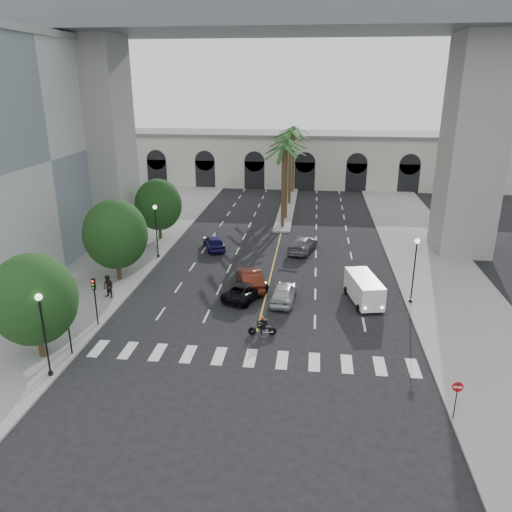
{
  "coord_description": "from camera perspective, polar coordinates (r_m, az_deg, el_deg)",
  "views": [
    {
      "loc": [
        3.58,
        -28.73,
        16.5
      ],
      "look_at": [
        -0.53,
        6.0,
        4.17
      ],
      "focal_mm": 35.0,
      "sensor_mm": 36.0,
      "label": 1
    }
  ],
  "objects": [
    {
      "name": "ground",
      "position": [
        33.32,
        -0.31,
        -10.26
      ],
      "size": [
        140.0,
        140.0,
        0.0
      ],
      "primitive_type": "plane",
      "color": "black",
      "rests_on": "ground"
    },
    {
      "name": "sidewalk_left",
      "position": [
        50.27,
        -15.35,
        -0.37
      ],
      "size": [
        8.0,
        100.0,
        0.15
      ],
      "primitive_type": "cube",
      "color": "gray",
      "rests_on": "ground"
    },
    {
      "name": "sidewalk_right",
      "position": [
        48.09,
        20.06,
        -1.79
      ],
      "size": [
        8.0,
        100.0,
        0.15
      ],
      "primitive_type": "cube",
      "color": "gray",
      "rests_on": "ground"
    },
    {
      "name": "median",
      "position": [
        68.81,
        3.59,
        5.59
      ],
      "size": [
        2.0,
        24.0,
        0.2
      ],
      "primitive_type": "cube",
      "color": "gray",
      "rests_on": "ground"
    },
    {
      "name": "pier_building",
      "position": [
        84.69,
        4.34,
        11.06
      ],
      "size": [
        71.0,
        10.5,
        8.5
      ],
      "color": "beige",
      "rests_on": "ground"
    },
    {
      "name": "bridge",
      "position": [
        50.77,
        7.07,
        21.55
      ],
      "size": [
        75.0,
        13.0,
        26.0
      ],
      "color": "gray",
      "rests_on": "ground"
    },
    {
      "name": "palm_a",
      "position": [
        57.32,
        3.18,
        11.97
      ],
      "size": [
        3.2,
        3.2,
        10.3
      ],
      "color": "#47331E",
      "rests_on": "ground"
    },
    {
      "name": "palm_b",
      "position": [
        61.24,
        3.54,
        12.7
      ],
      "size": [
        3.2,
        3.2,
        10.6
      ],
      "color": "#47331E",
      "rests_on": "ground"
    },
    {
      "name": "palm_c",
      "position": [
        65.28,
        3.47,
        12.71
      ],
      "size": [
        3.2,
        3.2,
        10.1
      ],
      "color": "#47331E",
      "rests_on": "ground"
    },
    {
      "name": "palm_d",
      "position": [
        69.15,
        3.99,
        13.69
      ],
      "size": [
        3.2,
        3.2,
        10.9
      ],
      "color": "#47331E",
      "rests_on": "ground"
    },
    {
      "name": "palm_e",
      "position": [
        73.19,
        3.95,
        13.64
      ],
      "size": [
        3.2,
        3.2,
        10.4
      ],
      "color": "#47331E",
      "rests_on": "ground"
    },
    {
      "name": "palm_f",
      "position": [
        77.12,
        4.34,
        14.13
      ],
      "size": [
        3.2,
        3.2,
        10.7
      ],
      "color": "#47331E",
      "rests_on": "ground"
    },
    {
      "name": "street_tree_near",
      "position": [
        33.05,
        -24.07,
        -4.55
      ],
      "size": [
        5.2,
        5.2,
        6.89
      ],
      "color": "#382616",
      "rests_on": "ground"
    },
    {
      "name": "street_tree_mid",
      "position": [
        43.88,
        -15.76,
        2.41
      ],
      "size": [
        5.44,
        5.44,
        7.21
      ],
      "color": "#382616",
      "rests_on": "ground"
    },
    {
      "name": "street_tree_far",
      "position": [
        54.84,
        -11.1,
        5.77
      ],
      "size": [
        5.04,
        5.04,
        6.68
      ],
      "color": "#382616",
      "rests_on": "ground"
    },
    {
      "name": "lamp_post_left_near",
      "position": [
        31.04,
        -23.12,
        -7.6
      ],
      "size": [
        0.4,
        0.4,
        5.35
      ],
      "color": "black",
      "rests_on": "ground"
    },
    {
      "name": "lamp_post_left_far",
      "position": [
        49.0,
        -11.34,
        3.31
      ],
      "size": [
        0.4,
        0.4,
        5.35
      ],
      "color": "black",
      "rests_on": "ground"
    },
    {
      "name": "lamp_post_right",
      "position": [
        39.83,
        17.67,
        -1.01
      ],
      "size": [
        0.4,
        0.4,
        5.35
      ],
      "color": "black",
      "rests_on": "ground"
    },
    {
      "name": "traffic_signal_near",
      "position": [
        33.24,
        -20.74,
        -6.83
      ],
      "size": [
        0.25,
        0.18,
        3.65
      ],
      "color": "black",
      "rests_on": "ground"
    },
    {
      "name": "traffic_signal_far",
      "position": [
        36.48,
        -17.96,
        -4.14
      ],
      "size": [
        0.25,
        0.18,
        3.65
      ],
      "color": "black",
      "rests_on": "ground"
    },
    {
      "name": "motorcycle_rider",
      "position": [
        34.37,
        0.83,
        -8.08
      ],
      "size": [
        1.94,
        0.52,
        1.4
      ],
      "rotation": [
        0.0,
        0.0,
        0.1
      ],
      "color": "black",
      "rests_on": "ground"
    },
    {
      "name": "car_a",
      "position": [
        39.32,
        3.17,
        -4.21
      ],
      "size": [
        2.09,
        4.58,
        1.52
      ],
      "primitive_type": "imported",
      "rotation": [
        0.0,
        0.0,
        3.08
      ],
      "color": "#B0B1B5",
      "rests_on": "ground"
    },
    {
      "name": "car_b",
      "position": [
        41.8,
        -0.72,
        -2.58
      ],
      "size": [
        3.2,
        5.4,
        1.68
      ],
      "primitive_type": "imported",
      "rotation": [
        0.0,
        0.0,
        3.44
      ],
      "color": "#4C190F",
      "rests_on": "ground"
    },
    {
      "name": "car_c",
      "position": [
        39.98,
        -1.14,
        -3.92
      ],
      "size": [
        3.88,
        5.25,
        1.33
      ],
      "primitive_type": "imported",
      "rotation": [
        0.0,
        0.0,
        2.74
      ],
      "color": "black",
      "rests_on": "ground"
    },
    {
      "name": "car_d",
      "position": [
        51.03,
        5.32,
        1.38
      ],
      "size": [
        3.31,
        5.66,
        1.54
      ],
      "primitive_type": "imported",
      "rotation": [
        0.0,
        0.0,
        2.91
      ],
      "color": "slate",
      "rests_on": "ground"
    },
    {
      "name": "car_e",
      "position": [
        51.55,
        -4.81,
        1.54
      ],
      "size": [
        3.26,
        4.66,
        1.47
      ],
      "primitive_type": "imported",
      "rotation": [
        0.0,
        0.0,
        3.53
      ],
      "color": "#18114F",
      "rests_on": "ground"
    },
    {
      "name": "cargo_van",
      "position": [
        39.83,
        12.25,
        -3.69
      ],
      "size": [
        2.84,
        5.21,
        2.1
      ],
      "rotation": [
        0.0,
        0.0,
        0.22
      ],
      "color": "silver",
      "rests_on": "ground"
    },
    {
      "name": "pedestrian_a",
      "position": [
        42.53,
        -21.67,
        -3.35
      ],
      "size": [
        0.77,
        0.68,
        1.78
      ],
      "primitive_type": "imported",
      "rotation": [
        0.0,
        0.0,
        0.49
      ],
      "color": "black",
      "rests_on": "sidewalk_left"
    },
    {
      "name": "pedestrian_b",
      "position": [
        41.2,
        -16.52,
        -3.39
      ],
      "size": [
        1.12,
        1.01,
        1.88
      ],
      "primitive_type": "imported",
      "rotation": [
        0.0,
        0.0,
        -0.39
      ],
      "color": "black",
      "rests_on": "sidewalk_left"
    },
    {
      "name": "do_not_enter_sign",
      "position": [
        27.84,
        21.98,
        -14.32
      ],
      "size": [
        0.57,
        0.05,
        2.33
      ],
      "rotation": [
        0.0,
        0.0,
        0.0
      ],
      "color": "black",
      "rests_on": "ground"
    }
  ]
}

